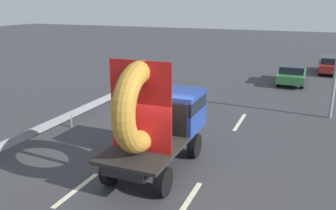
{
  "coord_description": "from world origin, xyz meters",
  "views": [
    {
      "loc": [
        4.14,
        -9.17,
        5.28
      ],
      "look_at": [
        -0.19,
        1.36,
        1.91
      ],
      "focal_mm": 37.6,
      "sensor_mm": 36.0,
      "label": 1
    }
  ],
  "objects": [
    {
      "name": "ground_plane",
      "position": [
        0.0,
        0.0,
        0.0
      ],
      "size": [
        120.0,
        120.0,
        0.0
      ],
      "primitive_type": "plane",
      "color": "#38383A"
    },
    {
      "name": "flatbed_truck",
      "position": [
        -0.19,
        0.58,
        1.75
      ],
      "size": [
        2.02,
        4.6,
        3.73
      ],
      "color": "black",
      "rests_on": "ground_plane"
    },
    {
      "name": "distant_sedan",
      "position": [
        3.02,
        15.11,
        0.68
      ],
      "size": [
        1.66,
        3.87,
        1.26
      ],
      "color": "black",
      "rests_on": "ground_plane"
    },
    {
      "name": "guardrail",
      "position": [
        -5.28,
        4.81,
        0.53
      ],
      "size": [
        0.1,
        17.75,
        0.71
      ],
      "color": "gray",
      "rests_on": "ground_plane"
    },
    {
      "name": "lane_dash_left_near",
      "position": [
        -1.8,
        -1.76,
        0.0
      ],
      "size": [
        0.16,
        2.08,
        0.01
      ],
      "primitive_type": "cube",
      "rotation": [
        0.0,
        0.0,
        1.57
      ],
      "color": "beige",
      "rests_on": "ground_plane"
    },
    {
      "name": "lane_dash_left_far",
      "position": [
        -1.8,
        6.09,
        0.0
      ],
      "size": [
        0.16,
        2.22,
        0.01
      ],
      "primitive_type": "cube",
      "rotation": [
        0.0,
        0.0,
        1.57
      ],
      "color": "beige",
      "rests_on": "ground_plane"
    },
    {
      "name": "lane_dash_right_near",
      "position": [
        1.41,
        -1.2,
        0.0
      ],
      "size": [
        0.16,
        2.36,
        0.01
      ],
      "primitive_type": "cube",
      "rotation": [
        0.0,
        0.0,
        1.57
      ],
      "color": "beige",
      "rests_on": "ground_plane"
    },
    {
      "name": "lane_dash_right_far",
      "position": [
        1.41,
        6.04,
        0.0
      ],
      "size": [
        0.16,
        2.45,
        0.01
      ],
      "primitive_type": "cube",
      "rotation": [
        0.0,
        0.0,
        1.57
      ],
      "color": "beige",
      "rests_on": "ground_plane"
    },
    {
      "name": "oncoming_car",
      "position": [
        5.53,
        19.93,
        0.69
      ],
      "size": [
        1.68,
        3.92,
        1.28
      ],
      "color": "black",
      "rests_on": "ground_plane"
    }
  ]
}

